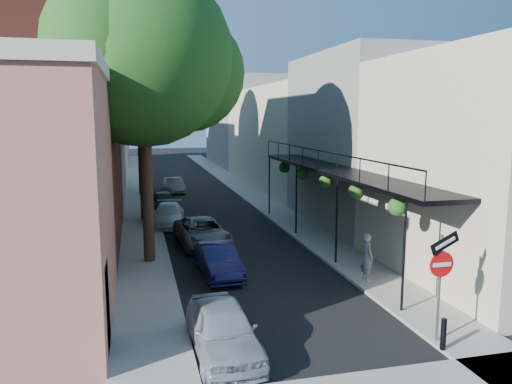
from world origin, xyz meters
TOP-DOWN VIEW (x-y plane):
  - ground at (0.00, 0.00)m, footprint 160.00×160.00m
  - road_surface at (0.00, 30.00)m, footprint 6.00×64.00m
  - sidewalk_left at (-4.00, 30.00)m, footprint 2.00×64.00m
  - sidewalk_right at (4.00, 30.00)m, footprint 2.00×64.00m
  - buildings_left at (-9.30, 28.76)m, footprint 10.10×59.10m
  - buildings_right at (8.99, 29.49)m, footprint 9.80×55.00m
  - sign_post at (3.16, 0.97)m, footprint 0.89×0.17m
  - bollard at (3.00, 0.50)m, footprint 0.14×0.14m
  - oak_near at (-3.37, 10.26)m, footprint 7.48×6.80m
  - oak_mid at (-3.42, 18.23)m, footprint 6.60×6.00m
  - oak_far at (-3.35, 27.27)m, footprint 7.70×7.00m
  - parked_car_a at (-2.27, 1.79)m, footprint 1.63×3.83m
  - parked_car_b at (-1.40, 7.82)m, footprint 1.43×3.59m
  - parked_car_c at (-1.40, 12.12)m, footprint 2.42×4.63m
  - parked_car_d at (-2.60, 16.74)m, footprint 2.01×4.12m
  - parked_car_e at (-2.60, 21.46)m, footprint 1.50×3.39m
  - parked_car_f at (-1.41, 28.23)m, footprint 1.56×3.52m
  - pedestrian at (3.50, 5.73)m, footprint 0.42×0.63m

SIDE VIEW (x-z plane):
  - ground at x=0.00m, z-range 0.00..0.00m
  - road_surface at x=0.00m, z-range 0.00..0.01m
  - sidewalk_left at x=-4.00m, z-range 0.00..0.12m
  - sidewalk_right at x=4.00m, z-range 0.00..0.12m
  - bollard at x=3.00m, z-range 0.12..0.92m
  - parked_car_f at x=-1.41m, z-range 0.00..1.12m
  - parked_car_e at x=-2.60m, z-range 0.00..1.13m
  - parked_car_d at x=-2.60m, z-range 0.00..1.15m
  - parked_car_b at x=-1.40m, z-range 0.00..1.16m
  - parked_car_c at x=-1.40m, z-range 0.00..1.24m
  - parked_car_a at x=-2.27m, z-range 0.00..1.29m
  - pedestrian at x=3.50m, z-range 0.12..1.83m
  - sign_post at x=3.16m, z-range 0.54..3.53m
  - buildings_right at x=8.99m, z-range -0.58..9.42m
  - buildings_left at x=-9.30m, z-range -1.06..10.94m
  - oak_mid at x=-3.42m, z-range 1.96..12.16m
  - oak_near at x=-3.37m, z-range 2.17..13.59m
  - oak_far at x=-3.35m, z-range 2.31..14.21m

